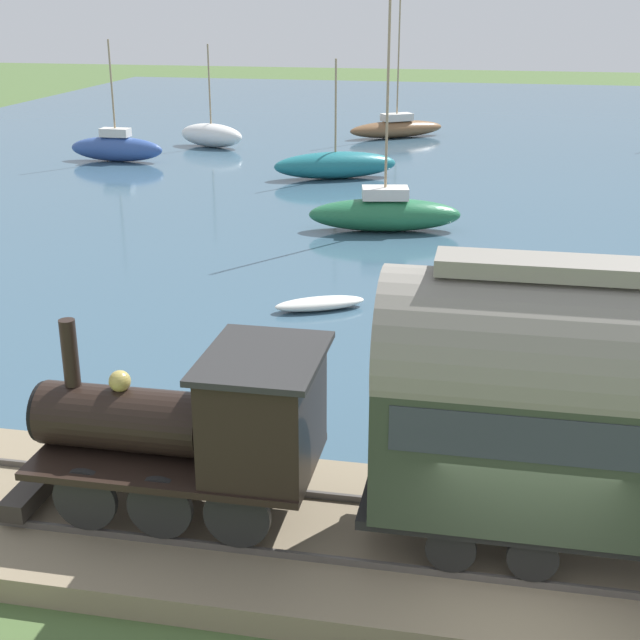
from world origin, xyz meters
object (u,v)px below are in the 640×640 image
(sailboat_brown, at_px, (397,128))
(rowboat_off_pier, at_px, (320,303))
(sailboat_green, at_px, (385,213))
(steam_locomotive, at_px, (204,422))
(sailboat_teal, at_px, (335,165))
(sailboat_blue, at_px, (116,148))
(sailboat_white, at_px, (211,135))

(sailboat_brown, distance_m, rowboat_off_pier, 33.17)
(sailboat_green, relative_size, rowboat_off_pier, 3.41)
(steam_locomotive, xyz_separation_m, sailboat_teal, (31.05, 3.39, -1.52))
(sailboat_green, distance_m, sailboat_blue, 20.34)
(sailboat_teal, height_order, sailboat_blue, sailboat_blue)
(rowboat_off_pier, bearing_deg, steam_locomotive, 155.36)
(steam_locomotive, distance_m, sailboat_brown, 44.94)
(steam_locomotive, height_order, sailboat_white, sailboat_white)
(sailboat_brown, relative_size, sailboat_blue, 1.32)
(steam_locomotive, xyz_separation_m, sailboat_brown, (44.87, 1.91, -1.58))
(sailboat_teal, relative_size, sailboat_white, 1.07)
(steam_locomotive, height_order, sailboat_blue, sailboat_blue)
(steam_locomotive, xyz_separation_m, sailboat_white, (39.05, 12.35, -1.48))
(steam_locomotive, relative_size, sailboat_blue, 0.81)
(sailboat_white, xyz_separation_m, sailboat_blue, (-5.62, 3.61, 0.03))
(sailboat_teal, bearing_deg, sailboat_white, 26.00)
(sailboat_teal, bearing_deg, sailboat_blue, 57.06)
(sailboat_green, xyz_separation_m, sailboat_teal, (9.82, 3.70, -0.04))
(sailboat_green, xyz_separation_m, sailboat_brown, (23.65, 2.22, -0.10))
(sailboat_teal, relative_size, sailboat_blue, 0.99)
(sailboat_green, xyz_separation_m, sailboat_white, (17.83, 12.65, -0.01))
(sailboat_green, relative_size, sailboat_brown, 1.12)
(sailboat_white, relative_size, sailboat_blue, 0.92)
(sailboat_green, bearing_deg, steam_locomotive, 168.65)
(sailboat_blue, bearing_deg, rowboat_off_pier, -143.67)
(sailboat_blue, bearing_deg, sailboat_teal, -100.09)
(sailboat_brown, bearing_deg, sailboat_white, 86.17)
(sailboat_green, bearing_deg, sailboat_white, 24.85)
(rowboat_off_pier, bearing_deg, sailboat_green, -30.76)
(sailboat_brown, xyz_separation_m, sailboat_blue, (-11.44, 14.05, 0.13))
(steam_locomotive, bearing_deg, sailboat_white, 17.54)
(sailboat_brown, bearing_deg, rowboat_off_pier, 149.68)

